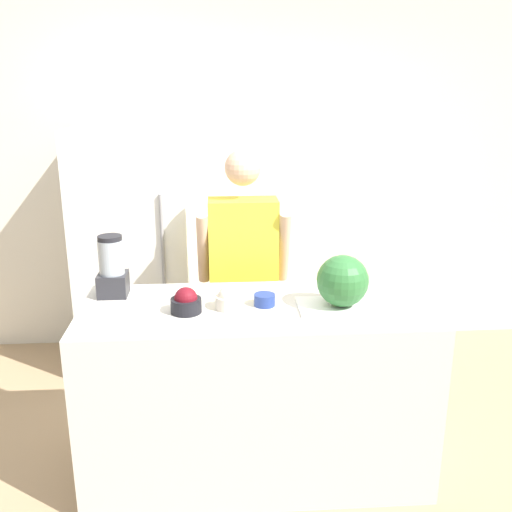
{
  "coord_description": "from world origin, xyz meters",
  "views": [
    {
      "loc": [
        -0.19,
        -2.29,
        2.01
      ],
      "look_at": [
        0.0,
        0.4,
        1.2
      ],
      "focal_mm": 40.0,
      "sensor_mm": 36.0,
      "label": 1
    }
  ],
  "objects_px": {
    "blender": "(112,268)",
    "bowl_cherries": "(186,302)",
    "watermelon": "(343,281)",
    "refrigerator": "(135,251)",
    "bowl_small_blue": "(265,300)",
    "bowl_cream": "(229,299)",
    "person": "(243,280)"
  },
  "relations": [
    {
      "from": "person",
      "to": "watermelon",
      "type": "bearing_deg",
      "value": -59.03
    },
    {
      "from": "refrigerator",
      "to": "person",
      "type": "distance_m",
      "value": 0.96
    },
    {
      "from": "bowl_cherries",
      "to": "refrigerator",
      "type": "bearing_deg",
      "value": 107.61
    },
    {
      "from": "refrigerator",
      "to": "bowl_small_blue",
      "type": "xyz_separation_m",
      "value": [
        0.82,
        -1.3,
        0.11
      ]
    },
    {
      "from": "watermelon",
      "to": "person",
      "type": "bearing_deg",
      "value": 120.97
    },
    {
      "from": "person",
      "to": "bowl_cream",
      "type": "relative_size",
      "value": 12.27
    },
    {
      "from": "refrigerator",
      "to": "blender",
      "type": "height_order",
      "value": "refrigerator"
    },
    {
      "from": "bowl_small_blue",
      "to": "watermelon",
      "type": "bearing_deg",
      "value": -8.94
    },
    {
      "from": "bowl_cherries",
      "to": "blender",
      "type": "distance_m",
      "value": 0.48
    },
    {
      "from": "bowl_cherries",
      "to": "person",
      "type": "bearing_deg",
      "value": 67.42
    },
    {
      "from": "bowl_cream",
      "to": "person",
      "type": "bearing_deg",
      "value": 81.7
    },
    {
      "from": "refrigerator",
      "to": "watermelon",
      "type": "xyz_separation_m",
      "value": [
        1.2,
        -1.36,
        0.22
      ]
    },
    {
      "from": "watermelon",
      "to": "bowl_cream",
      "type": "xyz_separation_m",
      "value": [
        -0.56,
        0.03,
        -0.09
      ]
    },
    {
      "from": "person",
      "to": "bowl_small_blue",
      "type": "bearing_deg",
      "value": -83.95
    },
    {
      "from": "bowl_cherries",
      "to": "bowl_cream",
      "type": "distance_m",
      "value": 0.21
    },
    {
      "from": "bowl_cream",
      "to": "blender",
      "type": "xyz_separation_m",
      "value": [
        -0.6,
        0.23,
        0.1
      ]
    },
    {
      "from": "refrigerator",
      "to": "bowl_small_blue",
      "type": "relative_size",
      "value": 16.27
    },
    {
      "from": "refrigerator",
      "to": "bowl_cream",
      "type": "height_order",
      "value": "refrigerator"
    },
    {
      "from": "refrigerator",
      "to": "bowl_cream",
      "type": "xyz_separation_m",
      "value": [
        0.64,
        -1.33,
        0.13
      ]
    },
    {
      "from": "person",
      "to": "refrigerator",
      "type": "bearing_deg",
      "value": 140.86
    },
    {
      "from": "person",
      "to": "bowl_cream",
      "type": "distance_m",
      "value": 0.74
    },
    {
      "from": "person",
      "to": "bowl_small_blue",
      "type": "xyz_separation_m",
      "value": [
        0.07,
        -0.69,
        0.13
      ]
    },
    {
      "from": "refrigerator",
      "to": "watermelon",
      "type": "bearing_deg",
      "value": -48.62
    },
    {
      "from": "watermelon",
      "to": "bowl_small_blue",
      "type": "relative_size",
      "value": 2.4
    },
    {
      "from": "blender",
      "to": "bowl_cherries",
      "type": "bearing_deg",
      "value": -33.6
    },
    {
      "from": "blender",
      "to": "bowl_cream",
      "type": "bearing_deg",
      "value": -20.62
    },
    {
      "from": "bowl_cherries",
      "to": "blender",
      "type": "relative_size",
      "value": 0.47
    },
    {
      "from": "blender",
      "to": "watermelon",
      "type": "bearing_deg",
      "value": -12.54
    },
    {
      "from": "refrigerator",
      "to": "bowl_small_blue",
      "type": "height_order",
      "value": "refrigerator"
    },
    {
      "from": "person",
      "to": "bowl_small_blue",
      "type": "height_order",
      "value": "person"
    },
    {
      "from": "bowl_cream",
      "to": "blender",
      "type": "relative_size",
      "value": 0.41
    },
    {
      "from": "watermelon",
      "to": "bowl_cherries",
      "type": "relative_size",
      "value": 1.69
    }
  ]
}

